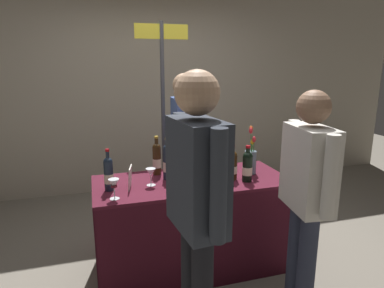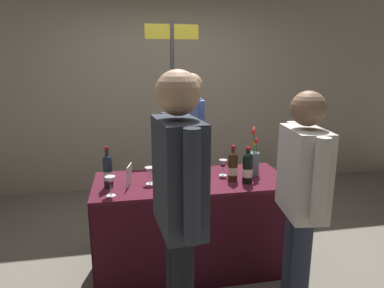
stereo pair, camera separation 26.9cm
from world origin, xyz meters
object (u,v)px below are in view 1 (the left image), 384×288
display_bottle_0 (177,173)px  wine_glass_near_taster (151,173)px  featured_wine_bottle (109,173)px  vendor_presenter (185,140)px  wine_glass_near_vendor (221,163)px  wine_glass_mid (114,184)px  flower_vase (250,160)px  tasting_table (192,208)px  taster_foreground_right (197,198)px  booth_signpost (163,103)px

display_bottle_0 → wine_glass_near_taster: size_ratio=2.38×
featured_wine_bottle → vendor_presenter: bearing=40.4°
featured_wine_bottle → wine_glass_near_vendor: 0.95m
wine_glass_near_taster → vendor_presenter: (0.45, 0.64, 0.09)m
wine_glass_mid → vendor_presenter: size_ratio=0.09×
wine_glass_near_taster → wine_glass_mid: bearing=-146.1°
wine_glass_near_taster → flower_vase: 0.87m
tasting_table → taster_foreground_right: bearing=-105.1°
wine_glass_mid → vendor_presenter: 1.12m
tasting_table → wine_glass_near_taster: size_ratio=11.54×
vendor_presenter → booth_signpost: bearing=-160.0°
tasting_table → wine_glass_mid: bearing=-160.0°
taster_foreground_right → booth_signpost: bearing=-12.4°
taster_foreground_right → wine_glass_mid: bearing=24.5°
featured_wine_bottle → vendor_presenter: size_ratio=0.20×
display_bottle_0 → taster_foreground_right: size_ratio=0.19×
taster_foreground_right → booth_signpost: size_ratio=0.79×
featured_wine_bottle → booth_signpost: size_ratio=0.15×
tasting_table → booth_signpost: size_ratio=0.74×
wine_glass_near_vendor → wine_glass_mid: wine_glass_mid is taller
wine_glass_near_vendor → flower_vase: bearing=-9.5°
wine_glass_near_vendor → vendor_presenter: size_ratio=0.08×
display_bottle_0 → wine_glass_mid: bearing=-176.9°
featured_wine_bottle → display_bottle_0: 0.51m
wine_glass_mid → booth_signpost: booth_signpost is taller
wine_glass_near_taster → vendor_presenter: vendor_presenter is taller
display_bottle_0 → flower_vase: 0.74m
tasting_table → flower_vase: 0.65m
flower_vase → wine_glass_near_taster: bearing=-176.6°
wine_glass_mid → booth_signpost: (0.62, 1.28, 0.41)m
tasting_table → wine_glass_near_taster: 0.49m
booth_signpost → display_bottle_0: bearing=-97.3°
featured_wine_bottle → wine_glass_near_taster: (0.32, 0.02, -0.03)m
featured_wine_bottle → vendor_presenter: (0.76, 0.65, 0.06)m
wine_glass_near_taster → featured_wine_bottle: bearing=-177.3°
tasting_table → display_bottle_0: bearing=-130.0°
wine_glass_near_taster → taster_foreground_right: size_ratio=0.08×
tasting_table → taster_foreground_right: taster_foreground_right is taller
display_bottle_0 → wine_glass_mid: (-0.46, -0.02, -0.03)m
featured_wine_bottle → wine_glass_near_taster: 0.32m
wine_glass_near_vendor → flower_vase: 0.25m
tasting_table → wine_glass_mid: (-0.64, -0.23, 0.36)m
vendor_presenter → wine_glass_near_taster: bearing=-29.8°
wine_glass_near_vendor → vendor_presenter: (-0.17, 0.54, 0.09)m
flower_vase → taster_foreground_right: taster_foreground_right is taller
wine_glass_near_vendor → booth_signpost: bearing=106.4°
display_bottle_0 → booth_signpost: (0.16, 1.25, 0.38)m
display_bottle_0 → wine_glass_near_vendor: (0.45, 0.26, -0.04)m
wine_glass_near_taster → flower_vase: (0.87, 0.05, 0.02)m
tasting_table → display_bottle_0: size_ratio=4.85×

